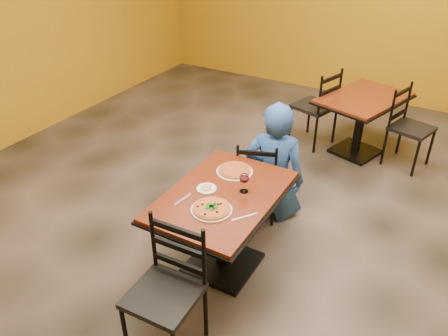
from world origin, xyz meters
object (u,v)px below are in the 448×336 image
Objects in this scene: side_plate at (207,189)px; chair_main_near at (164,296)px; chair_second_left at (314,107)px; pizza_far at (235,170)px; chair_second_right at (412,129)px; chair_main_far at (257,177)px; plate_main at (212,210)px; wine_glass at (244,182)px; table_main at (223,213)px; diner at (275,160)px; table_second at (362,112)px; pizza_main at (212,208)px; plate_far at (235,171)px.

chair_main_near is at bearing -76.88° from side_plate.
pizza_far is at bearing 18.76° from chair_second_left.
side_plate is (-0.07, -0.34, -0.02)m from pizza_far.
side_plate is at bearing 171.59° from chair_second_right.
chair_main_far is 0.90× the size of chair_second_right.
chair_main_far is at bearing 96.46° from plate_main.
wine_glass is (-0.91, -2.47, 0.37)m from chair_second_right.
side_plate reaches higher than table_main.
chair_main_near reaches higher than plate_main.
side_plate is (-0.06, -0.83, 0.33)m from chair_main_far.
diner reaches higher than chair_main_near.
plate_main is at bearing 20.65° from chair_second_left.
table_main is at bearing 3.11° from side_plate.
diner is at bearing 79.07° from side_plate.
diner is 3.83× the size of plate_main.
pizza_far is 0.35m from side_plate.
diner reaches higher than chair_main_far.
table_second is at bearing 106.13° from chair_second_right.
chair_second_left is 1.18m from chair_second_right.
table_second is at bearing 76.97° from pizza_far.
plate_main is (-1.00, -2.81, 0.28)m from chair_second_right.
pizza_far is 0.31m from wine_glass.
chair_main_far is 3.04× the size of pizza_far.
chair_main_near reaches higher than pizza_main.
chair_main_far reaches higher than pizza_main.
diner is (0.18, -1.64, 0.09)m from chair_second_left.
chair_second_left is 3.21× the size of plate_far.
plate_far is (-1.11, -2.25, 0.28)m from chair_second_right.
pizza_main is (0.04, -0.23, 0.21)m from table_main.
diner is at bearing 23.36° from chair_second_left.
plate_main and plate_far have the same top height.
table_second is 1.33× the size of chair_main_near.
chair_main_far reaches higher than side_plate.
plate_main is 0.02m from pizza_main.
pizza_main is at bearing -80.95° from table_main.
plate_main is 0.29m from side_plate.
chair_second_right is at bearing 65.46° from side_plate.
table_main is 0.32m from pizza_main.
table_main is 0.95× the size of table_second.
wine_glass is (0.09, -0.83, 0.25)m from diner.
pizza_far reaches higher than plate_far.
table_main is 2.78m from chair_second_right.
pizza_far is (0.00, 0.00, 0.02)m from plate_far.
diner reaches higher than plate_far.
pizza_far is at bearing 132.35° from wine_glass.
plate_far and side_plate have the same top height.
plate_main is 1.94× the size of side_plate.
chair_second_right is at bearing 72.10° from chair_main_near.
chair_second_left reaches higher than plate_main.
plate_main is 0.36m from wine_glass.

